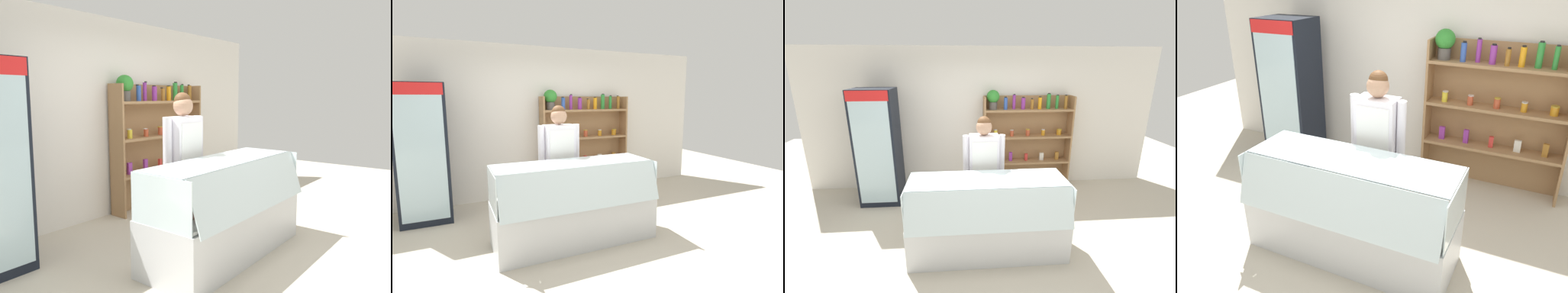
% 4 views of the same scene
% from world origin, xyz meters
% --- Properties ---
extents(ground_plane, '(12.00, 12.00, 0.00)m').
position_xyz_m(ground_plane, '(0.00, 0.00, 0.00)').
color(ground_plane, beige).
extents(back_wall, '(6.80, 0.10, 2.70)m').
position_xyz_m(back_wall, '(0.00, 2.09, 1.35)').
color(back_wall, white).
rests_on(back_wall, ground).
extents(shelving_unit, '(1.69, 0.29, 1.94)m').
position_xyz_m(shelving_unit, '(0.79, 1.90, 1.07)').
color(shelving_unit, '#9E754C').
rests_on(shelving_unit, ground).
extents(deli_display_case, '(1.99, 0.79, 1.01)m').
position_xyz_m(deli_display_case, '(-0.12, 0.01, 0.31)').
color(deli_display_case, silver).
rests_on(deli_display_case, ground).
extents(shop_clerk, '(0.60, 0.25, 1.70)m').
position_xyz_m(shop_clerk, '(-0.11, 0.58, 1.01)').
color(shop_clerk, '#4C4233').
rests_on(shop_clerk, ground).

